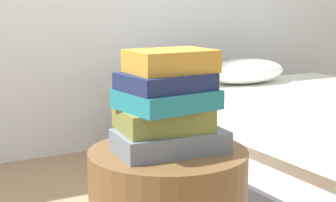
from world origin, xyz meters
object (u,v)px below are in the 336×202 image
(book_slate, at_px, (171,141))
(book_olive, at_px, (163,119))
(book_navy, at_px, (165,81))
(book_ochre, at_px, (171,61))
(book_teal, at_px, (167,99))

(book_slate, relative_size, book_olive, 1.25)
(book_navy, bearing_deg, book_olive, 84.62)
(book_ochre, bearing_deg, book_teal, -161.27)
(book_slate, bearing_deg, book_navy, 168.51)
(book_teal, distance_m, book_navy, 0.05)
(book_slate, distance_m, book_ochre, 0.22)
(book_olive, height_order, book_ochre, book_ochre)
(book_slate, height_order, book_olive, book_olive)
(book_olive, height_order, book_teal, book_teal)
(book_slate, relative_size, book_ochre, 1.33)
(book_slate, height_order, book_navy, book_navy)
(book_olive, xyz_separation_m, book_teal, (0.00, -0.01, 0.06))
(book_slate, distance_m, book_navy, 0.17)
(book_olive, height_order, book_navy, book_navy)
(book_teal, bearing_deg, book_ochre, 12.74)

